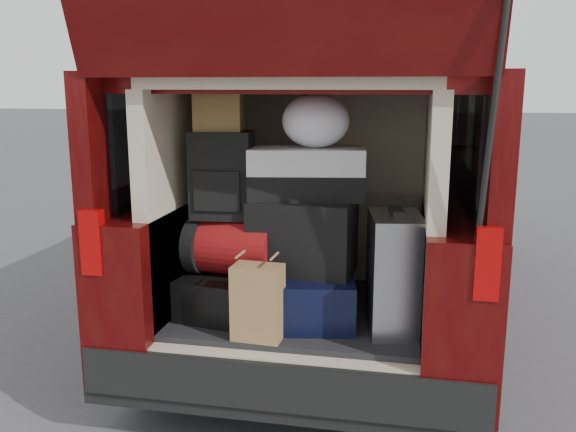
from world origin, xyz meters
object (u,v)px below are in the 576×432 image
Objects in this scene: black_hardshell at (229,291)px; red_duffel at (234,246)px; black_soft_case at (302,236)px; backpack at (222,175)px; navy_hardshell at (308,294)px; silver_roller at (394,273)px; twotone_duffel at (306,173)px; kraft_bag at (258,302)px.

red_duffel is at bearing -22.57° from black_hardshell.
red_duffel is (0.04, -0.02, 0.25)m from black_hardshell.
backpack is (-0.41, -0.01, 0.30)m from black_soft_case.
navy_hardshell is at bearing -4.62° from backpack.
navy_hardshell is 0.45m from red_duffel.
silver_roller is 0.83m from red_duffel.
navy_hardshell reaches higher than black_hardshell.
navy_hardshell is at bearing -78.41° from twotone_duffel.
backpack is at bearing 175.27° from red_duffel.
backpack is at bearing 132.79° from kraft_bag.
kraft_bag is 0.41m from red_duffel.
black_hardshell is at bearing 156.54° from red_duffel.
kraft_bag is (-0.18, -0.31, 0.06)m from navy_hardshell.
black_hardshell is 0.26m from red_duffel.
silver_roller is 1.28× the size of red_duffel.
twotone_duffel is at bearing 154.49° from silver_roller.
red_duffel is 0.37m from backpack.
black_soft_case is 0.51m from backpack.
kraft_bag is 0.70× the size of black_soft_case.
black_soft_case is (-0.03, 0.01, 0.30)m from navy_hardshell.
black_hardshell is 0.51m from black_soft_case.
twotone_duffel reaches higher than silver_roller.
navy_hardshell is 0.75m from backpack.
black_hardshell is at bearing 165.37° from silver_roller.
black_hardshell is 1.50× the size of kraft_bag.
kraft_bag is at bearing -110.54° from black_soft_case.
black_soft_case is (0.39, -0.00, 0.32)m from black_hardshell.
red_duffel is at bearing -177.64° from twotone_duffel.
kraft_bag is at bearing -44.94° from black_hardshell.
silver_roller reaches higher than red_duffel.
red_duffel is at bearing 172.09° from navy_hardshell.
kraft_bag is 0.81× the size of backpack.
silver_roller reaches higher than navy_hardshell.
red_duffel reaches higher than navy_hardshell.
navy_hardshell is 0.31m from black_soft_case.
silver_roller is at bearing -8.88° from backpack.
kraft_bag is at bearing -48.35° from red_duffel.
twotone_duffel is at bearing 101.53° from navy_hardshell.
red_duffel is 0.53m from twotone_duffel.
black_soft_case is at bearing 161.50° from silver_roller.
silver_roller reaches higher than kraft_bag.
red_duffel is (-0.82, 0.06, 0.07)m from silver_roller.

